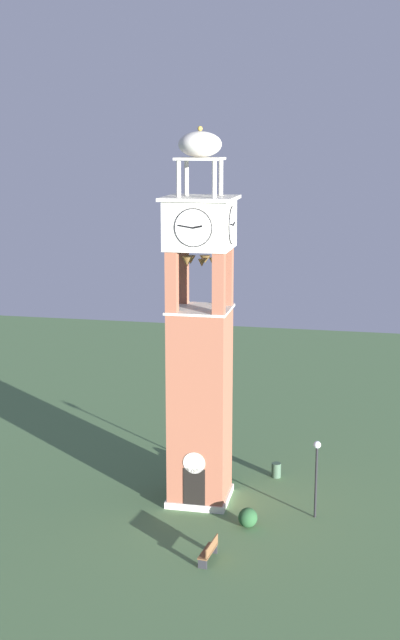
# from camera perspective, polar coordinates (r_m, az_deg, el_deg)

# --- Properties ---
(ground) EXTENTS (80.00, 80.00, 0.00)m
(ground) POSITION_cam_1_polar(r_m,az_deg,el_deg) (43.25, 0.00, -12.34)
(ground) COLOR #517547
(clock_tower) EXTENTS (3.43, 3.43, 18.74)m
(clock_tower) POSITION_cam_1_polar(r_m,az_deg,el_deg) (40.62, -0.00, -2.41)
(clock_tower) COLOR #93543D
(clock_tower) RESTS_ON ground
(park_bench) EXTENTS (0.64, 1.64, 0.95)m
(park_bench) POSITION_cam_1_polar(r_m,az_deg,el_deg) (37.35, 0.64, -15.75)
(park_bench) COLOR brown
(park_bench) RESTS_ON ground
(lamp_post) EXTENTS (0.36, 0.36, 3.94)m
(lamp_post) POSITION_cam_1_polar(r_m,az_deg,el_deg) (40.65, 8.10, -9.95)
(lamp_post) COLOR black
(lamp_post) RESTS_ON ground
(trash_bin) EXTENTS (0.52, 0.52, 0.80)m
(trash_bin) POSITION_cam_1_polar(r_m,az_deg,el_deg) (45.88, 5.32, -10.35)
(trash_bin) COLOR #38513D
(trash_bin) RESTS_ON ground
(shrub_near_entry) EXTENTS (0.70, 0.70, 0.89)m
(shrub_near_entry) POSITION_cam_1_polar(r_m,az_deg,el_deg) (45.97, 0.82, -10.18)
(shrub_near_entry) COLOR #234C28
(shrub_near_entry) RESTS_ON ground
(shrub_left_of_tower) EXTENTS (1.03, 1.03, 0.91)m
(shrub_left_of_tower) POSITION_cam_1_polar(r_m,az_deg,el_deg) (45.04, 1.44, -10.67)
(shrub_left_of_tower) COLOR #234C28
(shrub_left_of_tower) RESTS_ON ground
(shrub_behind_bench) EXTENTS (0.92, 0.92, 0.95)m
(shrub_behind_bench) POSITION_cam_1_polar(r_m,az_deg,el_deg) (40.30, 3.35, -13.55)
(shrub_behind_bench) COLOR #234C28
(shrub_behind_bench) RESTS_ON ground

